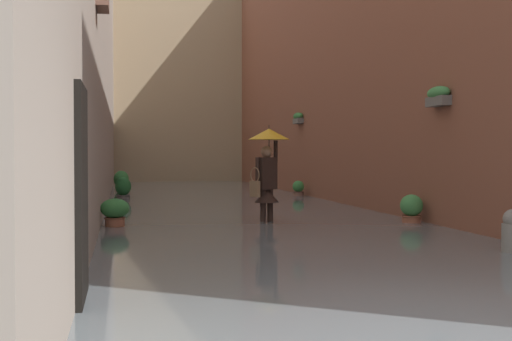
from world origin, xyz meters
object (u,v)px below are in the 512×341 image
person_wading (268,162)px  potted_plant_far_right (115,215)px  potted_plant_far_left (298,191)px  potted_plant_near_right (123,190)px  potted_plant_mid_right (121,181)px  potted_plant_mid_left (411,212)px

person_wading → potted_plant_far_right: 3.18m
potted_plant_far_right → potted_plant_far_left: bearing=-124.7°
potted_plant_near_right → potted_plant_mid_right: (0.06, -5.17, 0.07)m
person_wading → potted_plant_near_right: size_ratio=2.50×
potted_plant_mid_left → potted_plant_near_right: potted_plant_near_right is taller
potted_plant_near_right → potted_plant_mid_left: bearing=123.2°
potted_plant_near_right → potted_plant_mid_right: potted_plant_mid_right is taller
potted_plant_mid_left → potted_plant_far_right: bearing=-4.3°
potted_plant_mid_right → potted_plant_far_left: (-5.60, 5.01, -0.16)m
potted_plant_far_right → potted_plant_near_right: (-0.16, -8.07, 0.02)m
potted_plant_mid_left → potted_plant_far_left: size_ratio=1.09×
potted_plant_far_right → potted_plant_near_right: size_ratio=0.86×
potted_plant_mid_left → potted_plant_mid_right: 14.78m
person_wading → potted_plant_far_right: bearing=7.5°
potted_plant_far_right → potted_plant_mid_right: size_ratio=0.79×
person_wading → potted_plant_mid_right: (2.90, -12.85, -0.88)m
potted_plant_near_right → potted_plant_mid_right: 5.17m
person_wading → potted_plant_far_right: size_ratio=2.91×
potted_plant_mid_right → potted_plant_far_left: bearing=138.2°
potted_plant_mid_left → potted_plant_near_right: (5.56, -8.49, 0.04)m
person_wading → potted_plant_far_left: size_ratio=3.03×
potted_plant_mid_left → potted_plant_far_left: 8.66m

